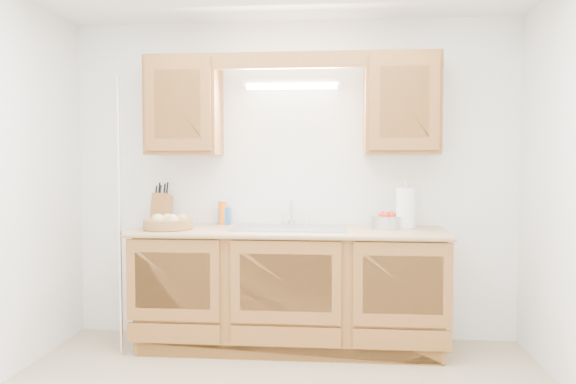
# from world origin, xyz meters

# --- Properties ---
(room) EXTENTS (3.52, 3.50, 2.50)m
(room) POSITION_xyz_m (0.00, 0.00, 1.25)
(room) COLOR tan
(room) RESTS_ON ground
(base_cabinets) EXTENTS (2.20, 0.60, 0.86)m
(base_cabinets) POSITION_xyz_m (0.00, 1.20, 0.44)
(base_cabinets) COLOR #9B5D2D
(base_cabinets) RESTS_ON ground
(countertop) EXTENTS (2.30, 0.63, 0.04)m
(countertop) POSITION_xyz_m (0.00, 1.19, 0.88)
(countertop) COLOR tan
(countertop) RESTS_ON base_cabinets
(upper_cabinet_left) EXTENTS (0.55, 0.33, 0.75)m
(upper_cabinet_left) POSITION_xyz_m (-0.83, 1.33, 1.83)
(upper_cabinet_left) COLOR #9B5D2D
(upper_cabinet_left) RESTS_ON room
(upper_cabinet_right) EXTENTS (0.55, 0.33, 0.75)m
(upper_cabinet_right) POSITION_xyz_m (0.83, 1.33, 1.83)
(upper_cabinet_right) COLOR #9B5D2D
(upper_cabinet_right) RESTS_ON room
(valance) EXTENTS (2.20, 0.05, 0.12)m
(valance) POSITION_xyz_m (0.00, 1.19, 2.14)
(valance) COLOR #9B5D2D
(valance) RESTS_ON room
(fluorescent_fixture) EXTENTS (0.76, 0.08, 0.08)m
(fluorescent_fixture) POSITION_xyz_m (0.00, 1.42, 2.00)
(fluorescent_fixture) COLOR white
(fluorescent_fixture) RESTS_ON room
(sink) EXTENTS (0.84, 0.46, 0.36)m
(sink) POSITION_xyz_m (0.00, 1.21, 0.83)
(sink) COLOR #9E9EA3
(sink) RESTS_ON countertop
(wire_shelf_pole) EXTENTS (0.03, 0.03, 2.00)m
(wire_shelf_pole) POSITION_xyz_m (-1.20, 0.94, 1.00)
(wire_shelf_pole) COLOR silver
(wire_shelf_pole) RESTS_ON ground
(outlet_plate) EXTENTS (0.08, 0.01, 0.12)m
(outlet_plate) POSITION_xyz_m (0.95, 1.49, 1.15)
(outlet_plate) COLOR white
(outlet_plate) RESTS_ON room
(fruit_basket) EXTENTS (0.45, 0.45, 0.11)m
(fruit_basket) POSITION_xyz_m (-0.89, 1.08, 0.95)
(fruit_basket) COLOR #9C6F3E
(fruit_basket) RESTS_ON countertop
(knife_block) EXTENTS (0.14, 0.21, 0.35)m
(knife_block) POSITION_xyz_m (-1.03, 1.36, 1.03)
(knife_block) COLOR #9B5D2D
(knife_block) RESTS_ON countertop
(orange_canister) EXTENTS (0.07, 0.07, 0.20)m
(orange_canister) POSITION_xyz_m (-0.55, 1.42, 1.00)
(orange_canister) COLOR orange
(orange_canister) RESTS_ON countertop
(soap_bottle) EXTENTS (0.09, 0.09, 0.19)m
(soap_bottle) POSITION_xyz_m (-0.54, 1.44, 1.00)
(soap_bottle) COLOR #2369AF
(soap_bottle) RESTS_ON countertop
(sponge) EXTENTS (0.13, 0.10, 0.02)m
(sponge) POSITION_xyz_m (0.68, 1.44, 0.91)
(sponge) COLOR #CC333F
(sponge) RESTS_ON countertop
(paper_towel) EXTENTS (0.17, 0.17, 0.36)m
(paper_towel) POSITION_xyz_m (0.86, 1.25, 1.05)
(paper_towel) COLOR silver
(paper_towel) RESTS_ON countertop
(apple_bowl) EXTENTS (0.33, 0.33, 0.13)m
(apple_bowl) POSITION_xyz_m (0.72, 1.26, 0.96)
(apple_bowl) COLOR silver
(apple_bowl) RESTS_ON countertop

